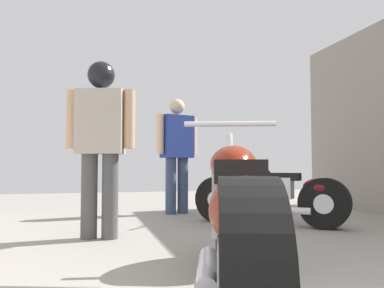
% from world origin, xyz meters
% --- Properties ---
extents(ground_plane, '(14.95, 14.95, 0.00)m').
position_xyz_m(ground_plane, '(0.00, 3.01, 0.00)').
color(ground_plane, gray).
extents(motorcycle_maroon_cruiser, '(0.94, 2.13, 1.01)m').
position_xyz_m(motorcycle_maroon_cruiser, '(-0.21, 1.70, 0.43)').
color(motorcycle_maroon_cruiser, black).
rests_on(motorcycle_maroon_cruiser, ground_plane).
extents(motorcycle_black_naked, '(1.54, 1.38, 0.87)m').
position_xyz_m(motorcycle_black_naked, '(1.15, 4.09, 0.35)').
color(motorcycle_black_naked, black).
rests_on(motorcycle_black_naked, ground_plane).
extents(mechanic_in_blue, '(0.68, 0.37, 1.70)m').
position_xyz_m(mechanic_in_blue, '(0.31, 5.48, 0.96)').
color(mechanic_in_blue, '#384766').
rests_on(mechanic_in_blue, ground_plane).
extents(mechanic_with_helmet, '(0.68, 0.36, 1.73)m').
position_xyz_m(mechanic_with_helmet, '(-0.85, 3.71, 1.04)').
color(mechanic_with_helmet, '#4C4C4C').
rests_on(mechanic_with_helmet, ground_plane).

